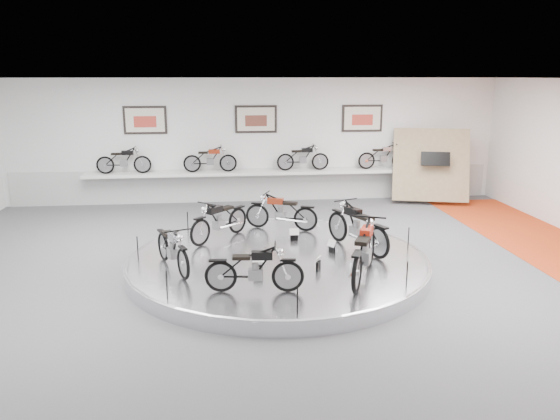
{
  "coord_description": "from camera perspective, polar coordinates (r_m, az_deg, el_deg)",
  "views": [
    {
      "loc": [
        -1.17,
        -10.74,
        4.07
      ],
      "look_at": [
        0.08,
        0.6,
        1.25
      ],
      "focal_mm": 35.0,
      "sensor_mm": 36.0,
      "label": 1
    }
  ],
  "objects": [
    {
      "name": "wall_back",
      "position": [
        17.9,
        -2.51,
        7.24
      ],
      "size": [
        16.0,
        0.0,
        16.0
      ],
      "primitive_type": "plane",
      "rotation": [
        1.57,
        0.0,
        0.0
      ],
      "color": "white",
      "rests_on": "floor"
    },
    {
      "name": "floor",
      "position": [
        11.55,
        -0.07,
        -6.74
      ],
      "size": [
        16.0,
        16.0,
        0.0
      ],
      "primitive_type": "plane",
      "color": "#555457",
      "rests_on": "ground"
    },
    {
      "name": "shelf_bike_a",
      "position": [
        17.9,
        -16.01,
        4.83
      ],
      "size": [
        1.22,
        0.43,
        0.73
      ],
      "primitive_type": null,
      "color": "black",
      "rests_on": "shelf"
    },
    {
      "name": "poster_left",
      "position": [
        17.91,
        -13.92,
        9.1
      ],
      "size": [
        1.35,
        0.06,
        0.88
      ],
      "primitive_type": "cube",
      "color": "beige",
      "rests_on": "wall_back"
    },
    {
      "name": "shelf_bike_d",
      "position": [
        18.44,
        10.76,
        5.37
      ],
      "size": [
        1.22,
        0.43,
        0.73
      ],
      "primitive_type": null,
      "color": "#AFAFB3",
      "rests_on": "shelf"
    },
    {
      "name": "bike_e",
      "position": [
        9.72,
        -2.71,
        -6.13
      ],
      "size": [
        1.55,
        0.69,
        0.88
      ],
      "primitive_type": null,
      "rotation": [
        0.0,
        0.0,
        6.18
      ],
      "color": "black",
      "rests_on": "display_platform"
    },
    {
      "name": "poster_right",
      "position": [
        18.36,
        8.59,
        9.46
      ],
      "size": [
        1.35,
        0.06,
        0.88
      ],
      "primitive_type": "cube",
      "color": "beige",
      "rests_on": "wall_back"
    },
    {
      "name": "platform_rim",
      "position": [
        11.74,
        -0.23,
        -5.0
      ],
      "size": [
        6.4,
        6.4,
        0.1
      ],
      "primitive_type": "torus",
      "color": "#B2B2BA",
      "rests_on": "display_platform"
    },
    {
      "name": "display_platform",
      "position": [
        11.77,
        -0.23,
        -5.55
      ],
      "size": [
        6.4,
        6.4,
        0.3
      ],
      "primitive_type": "cylinder",
      "color": "silver",
      "rests_on": "floor"
    },
    {
      "name": "shelf_bike_b",
      "position": [
        17.65,
        -7.31,
        5.13
      ],
      "size": [
        1.22,
        0.43,
        0.73
      ],
      "primitive_type": null,
      "color": "maroon",
      "rests_on": "shelf"
    },
    {
      "name": "shelf",
      "position": [
        17.75,
        -2.41,
        3.92
      ],
      "size": [
        11.0,
        0.55,
        0.1
      ],
      "primitive_type": "cube",
      "color": "silver",
      "rests_on": "wall_back"
    },
    {
      "name": "bike_c",
      "position": [
        12.86,
        -6.35,
        -1.01
      ],
      "size": [
        1.53,
        1.6,
        0.96
      ],
      "primitive_type": null,
      "rotation": [
        0.0,
        0.0,
        3.98
      ],
      "color": "black",
      "rests_on": "display_platform"
    },
    {
      "name": "bike_d",
      "position": [
        11.01,
        -11.17,
        -3.85
      ],
      "size": [
        1.12,
        1.67,
        0.93
      ],
      "primitive_type": null,
      "rotation": [
        0.0,
        0.0,
        5.11
      ],
      "color": "#AFAFB3",
      "rests_on": "display_platform"
    },
    {
      "name": "shelf_bike_c",
      "position": [
        17.84,
        2.4,
        5.32
      ],
      "size": [
        1.22,
        0.43,
        0.73
      ],
      "primitive_type": null,
      "color": "black",
      "rests_on": "shelf"
    },
    {
      "name": "bike_b",
      "position": [
        13.62,
        0.13,
        -0.15
      ],
      "size": [
        1.68,
        1.11,
        0.93
      ],
      "primitive_type": null,
      "rotation": [
        0.0,
        0.0,
        2.76
      ],
      "color": "maroon",
      "rests_on": "display_platform"
    },
    {
      "name": "bike_f",
      "position": [
        10.43,
        8.81,
        -4.2
      ],
      "size": [
        1.39,
        2.01,
        1.12
      ],
      "primitive_type": null,
      "rotation": [
        0.0,
        0.0,
        7.43
      ],
      "color": "#B02412",
      "rests_on": "display_platform"
    },
    {
      "name": "display_panel",
      "position": [
        18.37,
        15.48,
        4.56
      ],
      "size": [
        2.56,
        1.52,
        2.3
      ],
      "primitive_type": "cube",
      "rotation": [
        -0.35,
        0.0,
        -0.26
      ],
      "color": "tan",
      "rests_on": "floor"
    },
    {
      "name": "bike_a",
      "position": [
        12.15,
        8.08,
        -1.71
      ],
      "size": [
        1.32,
        1.91,
        1.06
      ],
      "primitive_type": null,
      "rotation": [
        0.0,
        0.0,
        1.99
      ],
      "color": "black",
      "rests_on": "display_platform"
    },
    {
      "name": "wall_front",
      "position": [
        4.43,
        10.07,
        -14.15
      ],
      "size": [
        16.0,
        0.0,
        16.0
      ],
      "primitive_type": "plane",
      "rotation": [
        -1.57,
        0.0,
        0.0
      ],
      "color": "white",
      "rests_on": "floor"
    },
    {
      "name": "poster_center",
      "position": [
        17.79,
        -2.53,
        9.46
      ],
      "size": [
        1.35,
        0.06,
        0.88
      ],
      "primitive_type": "cube",
      "color": "beige",
      "rests_on": "wall_back"
    },
    {
      "name": "ceiling",
      "position": [
        10.81,
        -0.07,
        13.53
      ],
      "size": [
        16.0,
        16.0,
        0.0
      ],
      "primitive_type": "plane",
      "rotation": [
        3.14,
        0.0,
        0.0
      ],
      "color": "white",
      "rests_on": "wall_back"
    },
    {
      "name": "dado_band",
      "position": [
        18.11,
        -2.46,
        2.67
      ],
      "size": [
        15.68,
        0.04,
        1.1
      ],
      "primitive_type": "cube",
      "color": "#BCBCBA",
      "rests_on": "floor"
    }
  ]
}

